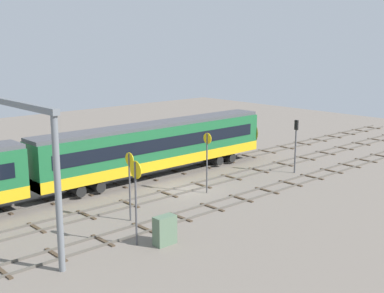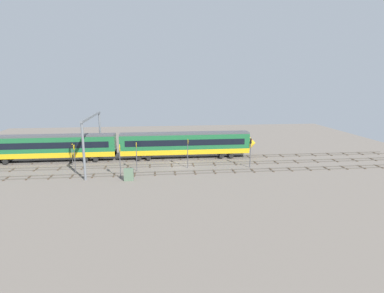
{
  "view_description": "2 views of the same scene",
  "coord_description": "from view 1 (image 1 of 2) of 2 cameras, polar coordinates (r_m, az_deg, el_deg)",
  "views": [
    {
      "loc": [
        -27.16,
        -30.54,
        12.21
      ],
      "look_at": [
        2.31,
        1.66,
        3.09
      ],
      "focal_mm": 48.04,
      "sensor_mm": 36.0,
      "label": 1
    },
    {
      "loc": [
        -4.43,
        -53.65,
        14.46
      ],
      "look_at": [
        1.88,
        1.86,
        2.88
      ],
      "focal_mm": 29.91,
      "sensor_mm": 36.0,
      "label": 2
    }
  ],
  "objects": [
    {
      "name": "track_second_near",
      "position": [
        42.63,
        -0.79,
        -4.74
      ],
      "size": [
        82.42,
        2.4,
        0.16
      ],
      "color": "#59544C",
      "rests_on": "ground"
    },
    {
      "name": "ground_plane",
      "position": [
        42.65,
        -0.79,
        -4.83
      ],
      "size": [
        98.42,
        98.42,
        0.0
      ],
      "primitive_type": "plane",
      "color": "slate"
    },
    {
      "name": "train",
      "position": [
        40.08,
        -17.23,
        -2.52
      ],
      "size": [
        50.4,
        3.24,
        4.8
      ],
      "color": "#1E6638",
      "rests_on": "ground"
    },
    {
      "name": "track_near_foreground",
      "position": [
        39.32,
        3.92,
        -6.21
      ],
      "size": [
        82.42,
        2.4,
        0.16
      ],
      "color": "#59544C",
      "rests_on": "ground"
    },
    {
      "name": "signal_light_trackside_departure",
      "position": [
        48.22,
        11.46,
        0.84
      ],
      "size": [
        0.31,
        0.32,
        4.98
      ],
      "color": "#4C4C51",
      "rests_on": "ground"
    },
    {
      "name": "track_with_train",
      "position": [
        46.2,
        -4.77,
        -3.47
      ],
      "size": [
        82.42,
        2.4,
        0.16
      ],
      "color": "#59544C",
      "rests_on": "ground"
    },
    {
      "name": "relay_cabinet",
      "position": [
        31.46,
        -3.04,
        -9.27
      ],
      "size": [
        1.4,
        0.72,
        1.81
      ],
      "color": "#597259",
      "rests_on": "ground"
    },
    {
      "name": "speed_sign_far_trackside",
      "position": [
        34.97,
        -6.94,
        -3.36
      ],
      "size": [
        0.14,
        0.89,
        4.79
      ],
      "color": "#4C4C51",
      "rests_on": "ground"
    },
    {
      "name": "speed_sign_mid_trackside",
      "position": [
        30.72,
        -6.26,
        -4.69
      ],
      "size": [
        0.14,
        1.09,
        5.22
      ],
      "color": "#4C4C51",
      "rests_on": "ground"
    },
    {
      "name": "speed_sign_distant_end",
      "position": [
        41.03,
        1.69,
        -0.91
      ],
      "size": [
        0.14,
        0.87,
        4.93
      ],
      "color": "#4C4C51",
      "rests_on": "ground"
    }
  ]
}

